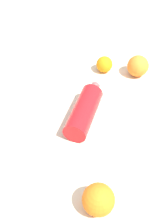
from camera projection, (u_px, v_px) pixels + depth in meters
ground_plane at (86, 119)px, 0.82m from camera, size 2.40×2.40×0.00m
water_bottle at (86, 107)px, 0.81m from camera, size 0.19×0.24×0.07m
orange_0 at (138, 66)px, 0.96m from camera, size 0.08×0.08×0.08m
orange_1 at (98, 200)px, 0.59m from camera, size 0.08×0.08×0.08m
orange_2 at (104, 64)px, 0.98m from camera, size 0.06×0.06×0.06m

